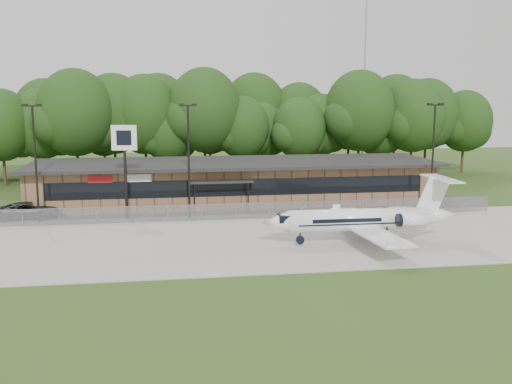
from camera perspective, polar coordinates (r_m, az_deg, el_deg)
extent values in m
plane|color=#354C1B|center=(36.41, 2.32, -7.77)|extent=(160.00, 160.00, 0.00)
cube|color=#9E9B93|center=(43.99, 0.33, -4.67)|extent=(64.00, 18.00, 0.08)
cube|color=#383835|center=(55.10, -1.54, -1.78)|extent=(50.00, 9.00, 0.06)
cube|color=brown|center=(59.17, -2.09, 0.94)|extent=(40.00, 10.00, 4.00)
cube|color=black|center=(54.20, -1.49, 0.47)|extent=(36.00, 0.08, 1.60)
cube|color=black|center=(58.39, -2.05, 2.95)|extent=(41.00, 11.50, 0.30)
cube|color=black|center=(53.31, -3.54, 1.06)|extent=(6.00, 1.60, 0.20)
cube|color=#AD1516|center=(53.96, -15.32, 1.27)|extent=(2.20, 0.06, 0.70)
cube|color=silver|center=(53.66, -11.60, 1.37)|extent=(2.20, 0.06, 0.70)
cube|color=gray|center=(50.59, -0.91, -1.97)|extent=(46.00, 0.03, 1.50)
cube|color=gray|center=(50.44, -0.91, -1.13)|extent=(46.00, 0.04, 0.04)
cylinder|color=gray|center=(87.01, 10.75, 10.46)|extent=(0.20, 0.20, 25.00)
cylinder|color=black|center=(52.20, -21.16, 2.47)|extent=(0.18, 0.18, 10.00)
cube|color=black|center=(51.88, -21.50, 8.02)|extent=(1.20, 0.12, 0.12)
cube|color=black|center=(52.00, -22.10, 8.06)|extent=(0.45, 0.30, 0.22)
cube|color=black|center=(51.76, -20.90, 8.13)|extent=(0.45, 0.30, 0.22)
cylinder|color=black|center=(50.98, -6.74, 2.90)|extent=(0.18, 0.18, 10.00)
cube|color=black|center=(50.66, -6.85, 8.58)|extent=(1.20, 0.12, 0.12)
cube|color=black|center=(50.64, -7.48, 8.65)|extent=(0.45, 0.30, 0.22)
cube|color=black|center=(50.68, -6.22, 8.67)|extent=(0.45, 0.30, 0.22)
cylinder|color=black|center=(56.62, 17.25, 3.19)|extent=(0.18, 0.18, 10.00)
cube|color=black|center=(56.33, 17.50, 8.30)|extent=(1.20, 0.12, 0.12)
cube|color=black|center=(56.09, 17.00, 8.39)|extent=(0.45, 0.30, 0.22)
cube|color=black|center=(56.57, 18.01, 8.35)|extent=(0.45, 0.30, 0.22)
cylinder|color=white|center=(42.88, 10.13, -2.84)|extent=(10.34, 1.77, 1.65)
cone|color=white|center=(41.40, 1.94, -3.14)|extent=(2.08, 1.68, 1.65)
cone|color=white|center=(45.18, 17.75, -2.31)|extent=(2.29, 1.68, 1.65)
cube|color=white|center=(40.02, 12.32, -4.48)|extent=(2.34, 6.22, 0.12)
cube|color=white|center=(46.30, 9.41, -2.49)|extent=(2.34, 6.22, 0.12)
cylinder|color=white|center=(42.97, 15.38, -2.79)|extent=(2.28, 0.96, 0.93)
cylinder|color=white|center=(45.30, 14.10, -2.12)|extent=(2.28, 0.96, 0.93)
cube|color=white|center=(44.69, 17.25, -0.46)|extent=(2.54, 0.17, 3.11)
cube|color=white|center=(44.76, 18.05, 1.18)|extent=(1.40, 4.76, 0.10)
cube|color=black|center=(41.46, 2.93, -2.71)|extent=(1.05, 1.25, 0.52)
cube|color=black|center=(43.80, 12.39, -4.52)|extent=(0.85, 2.49, 0.72)
cylinder|color=black|center=(42.07, 4.43, -4.90)|extent=(0.63, 0.63, 0.23)
imported|color=#2B2B2D|center=(54.90, -21.70, -1.72)|extent=(5.79, 3.26, 1.53)
cylinder|color=black|center=(51.52, -12.92, 1.66)|extent=(0.27, 0.27, 7.98)
cube|color=silver|center=(51.19, -13.05, 5.31)|extent=(2.21, 0.52, 2.19)
cube|color=black|center=(51.07, -13.08, 5.30)|extent=(1.29, 0.20, 1.30)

